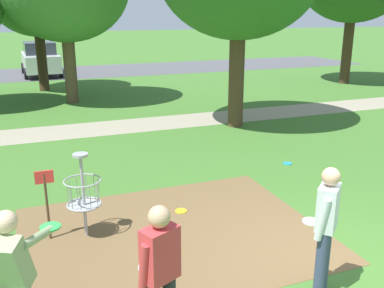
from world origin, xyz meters
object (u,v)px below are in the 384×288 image
Objects in this scene: frisbee_mid_grass at (287,163)px; frisbee_by_tee at (181,211)px; player_throwing at (11,282)px; disc_golf_basket at (79,192)px; player_foreground_watching at (326,225)px; player_waiting_left at (160,274)px; parked_car_center_left at (40,59)px.

frisbee_by_tee is at bearing -154.87° from frisbee_mid_grass.
frisbee_by_tee is (2.71, 2.77, -0.98)m from player_throwing.
disc_golf_basket is 3.72m from player_foreground_watching.
disc_golf_basket is 0.81× the size of player_throwing.
player_throwing is at bearing -110.33° from disc_golf_basket.
player_foreground_watching is at bearing -118.34° from frisbee_mid_grass.
player_waiting_left reaches higher than frisbee_mid_grass.
player_waiting_left reaches higher than frisbee_by_tee.
player_waiting_left is 8.31× the size of frisbee_mid_grass.
frisbee_by_tee is (1.78, 0.26, -0.74)m from disc_golf_basket.
player_throwing is at bearing 164.96° from player_waiting_left.
frisbee_by_tee is (-0.87, 2.86, -0.96)m from player_foreground_watching.
frisbee_by_tee is 19.42m from parked_car_center_left.
disc_golf_basket is 0.81× the size of player_waiting_left.
player_throwing is 8.31× the size of frisbee_mid_grass.
player_foreground_watching and player_throwing have the same top height.
player_waiting_left is (1.38, -0.37, -0.02)m from player_throwing.
disc_golf_basket is 5.36m from frisbee_mid_grass.
parked_car_center_left is (-4.69, 17.83, 0.91)m from frisbee_mid_grass.
player_throwing is at bearing 178.49° from player_foreground_watching.
player_waiting_left is 3.54m from frisbee_by_tee.
disc_golf_basket is 0.33× the size of parked_car_center_left.
parked_car_center_left reaches higher than frisbee_by_tee.
parked_car_center_left reaches higher than player_foreground_watching.
frisbee_mid_grass is (2.36, 4.38, -0.96)m from player_foreground_watching.
parked_car_center_left reaches higher than player_throwing.
player_throwing is 4.00m from frisbee_by_tee.
player_waiting_left is at bearing -172.85° from player_foreground_watching.
frisbee_mid_grass is 0.05× the size of parked_car_center_left.
player_throwing is 8.06× the size of frisbee_by_tee.
parked_car_center_left is at bearing 94.33° from frisbee_by_tee.
player_throwing reaches higher than frisbee_by_tee.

